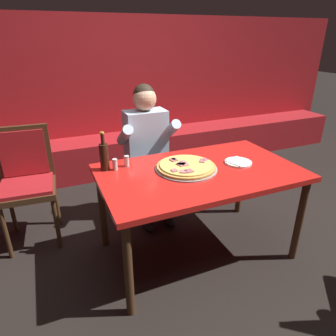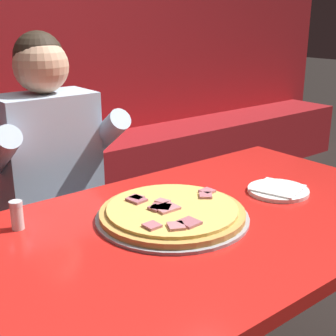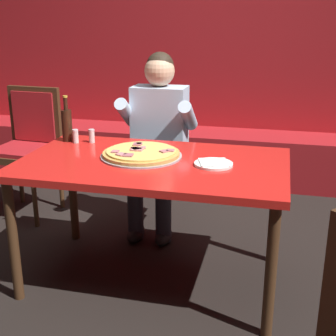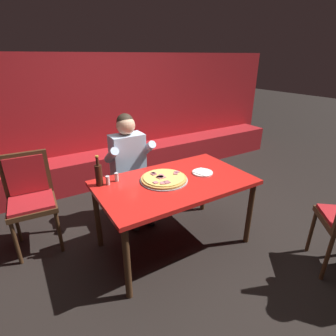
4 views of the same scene
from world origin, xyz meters
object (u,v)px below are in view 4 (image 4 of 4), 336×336
object	(u,v)px
plate_white_paper	(202,172)
main_dining_table	(174,188)
beer_bottle	(99,174)
dining_chair_far_right	(30,194)
diner_seated_blue_shirt	(131,165)
shaker_red_pepper_flakes	(117,177)
shaker_parmesan	(108,181)
pizza	(164,179)

from	to	relation	value
plate_white_paper	main_dining_table	bearing A→B (deg)	-179.68
beer_bottle	dining_chair_far_right	xyz separation A→B (m)	(-0.57, 0.49, -0.27)
diner_seated_blue_shirt	dining_chair_far_right	xyz separation A→B (m)	(-1.06, 0.09, -0.12)
shaker_red_pepper_flakes	diner_seated_blue_shirt	xyz separation A→B (m)	(0.32, 0.40, -0.08)
dining_chair_far_right	shaker_red_pepper_flakes	bearing A→B (deg)	-33.46
shaker_parmesan	dining_chair_far_right	world-z (taller)	dining_chair_far_right
pizza	shaker_parmesan	distance (m)	0.53
beer_bottle	diner_seated_blue_shirt	bearing A→B (deg)	39.00
plate_white_paper	diner_seated_blue_shirt	size ratio (longest dim) A/B	0.16
main_dining_table	shaker_red_pepper_flakes	world-z (taller)	shaker_red_pepper_flakes
beer_bottle	shaker_red_pepper_flakes	distance (m)	0.18
shaker_red_pepper_flakes	diner_seated_blue_shirt	distance (m)	0.51
plate_white_paper	dining_chair_far_right	world-z (taller)	dining_chair_far_right
main_dining_table	dining_chair_far_right	size ratio (longest dim) A/B	1.51
pizza	shaker_red_pepper_flakes	size ratio (longest dim) A/B	5.40
shaker_red_pepper_flakes	pizza	bearing A→B (deg)	-29.49
pizza	main_dining_table	bearing A→B (deg)	-35.13
plate_white_paper	shaker_red_pepper_flakes	size ratio (longest dim) A/B	2.44
shaker_parmesan	diner_seated_blue_shirt	world-z (taller)	diner_seated_blue_shirt
plate_white_paper	beer_bottle	world-z (taller)	beer_bottle
pizza	beer_bottle	bearing A→B (deg)	158.10
pizza	diner_seated_blue_shirt	world-z (taller)	diner_seated_blue_shirt
pizza	diner_seated_blue_shirt	size ratio (longest dim) A/B	0.36
shaker_parmesan	shaker_red_pepper_flakes	distance (m)	0.10
plate_white_paper	shaker_parmesan	distance (m)	0.95
pizza	beer_bottle	world-z (taller)	beer_bottle
main_dining_table	plate_white_paper	size ratio (longest dim) A/B	7.06
shaker_parmesan	shaker_red_pepper_flakes	bearing A→B (deg)	15.54
dining_chair_far_right	shaker_parmesan	bearing A→B (deg)	-38.80
shaker_parmesan	diner_seated_blue_shirt	bearing A→B (deg)	45.38
shaker_red_pepper_flakes	diner_seated_blue_shirt	size ratio (longest dim) A/B	0.07
main_dining_table	diner_seated_blue_shirt	size ratio (longest dim) A/B	1.16
beer_bottle	diner_seated_blue_shirt	world-z (taller)	diner_seated_blue_shirt
main_dining_table	pizza	world-z (taller)	pizza
pizza	plate_white_paper	bearing A→B (deg)	-7.77
main_dining_table	shaker_parmesan	xyz separation A→B (m)	(-0.58, 0.25, 0.11)
main_dining_table	beer_bottle	world-z (taller)	beer_bottle
main_dining_table	diner_seated_blue_shirt	world-z (taller)	diner_seated_blue_shirt
shaker_parmesan	diner_seated_blue_shirt	size ratio (longest dim) A/B	0.07
beer_bottle	dining_chair_far_right	bearing A→B (deg)	139.71
plate_white_paper	diner_seated_blue_shirt	world-z (taller)	diner_seated_blue_shirt
main_dining_table	plate_white_paper	bearing A→B (deg)	0.32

